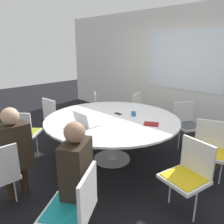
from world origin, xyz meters
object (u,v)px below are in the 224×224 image
Objects in this scene: chair_5 at (142,109)px; person_0 at (14,148)px; chair_6 at (101,107)px; laptop at (85,122)px; spiral_notebook at (151,124)px; coffee_cup at (133,114)px; chair_1 at (75,206)px; handbag at (208,156)px; chair_2 at (189,172)px; cell_phone at (118,114)px; chair_8 at (23,131)px; chair_7 at (55,115)px; person_1 at (75,171)px; chair_4 at (187,121)px; chair_3 at (210,147)px.

person_0 reaches higher than chair_5.
chair_6 is 1.84m from laptop.
coffee_cup reaches higher than spiral_notebook.
chair_1 is 2.37× the size of handbag.
laptop is (1.18, -1.39, 0.29)m from chair_6.
chair_2 is 1.63m from cell_phone.
laptop reaches higher than chair_8.
chair_7 is 3.32× the size of spiral_notebook.
person_1 is 8.33× the size of cell_phone.
chair_4 is 1.00× the size of chair_5.
cell_phone is at bearing 2.44° from chair_5.
coffee_cup reaches higher than handbag.
chair_1 and chair_7 have the same top height.
chair_3 is at bearing 71.58° from chair_4.
chair_4 is 1.00× the size of chair_6.
laptop is (-0.66, -1.87, 0.29)m from chair_4.
laptop is at bearing 23.20° from chair_2.
person_0 reaches higher than cell_phone.
chair_6 is 1.00× the size of chair_7.
person_0 reaches higher than coffee_cup.
chair_8 is at bearing 45.70° from chair_1.
chair_5 is at bearing 166.70° from handbag.
laptop is 0.97× the size of handbag.
chair_4 is at bearing 57.20° from cell_phone.
chair_5 is 2.45× the size of laptop.
spiral_notebook reaches higher than handbag.
chair_3 is at bearing -31.85° from person_0.
chair_8 is at bearing -69.01° from chair_7.
chair_3 is at bearing -71.35° from chair_2.
chair_2 is 2.89m from chair_6.
chair_1 and chair_4 have the same top height.
chair_4 reaches higher than handbag.
chair_6 reaches higher than spiral_notebook.
spiral_notebook is (1.10, -1.22, 0.24)m from chair_5.
person_0 is at bearing -117.18° from handbag.
laptop reaches higher than coffee_cup.
chair_1 is 1.42m from laptop.
chair_1 reaches higher than spiral_notebook.
chair_1 and chair_8 have the same top height.
coffee_cup is (-0.83, 1.80, 0.27)m from chair_1.
chair_6 is 3.32× the size of spiral_notebook.
chair_2 is (0.45, 1.22, 0.00)m from chair_1.
spiral_notebook is 0.48m from coffee_cup.
chair_6 is 2.45m from handbag.
cell_phone is at bearing 0.39° from chair_1.
chair_6 is 5.90× the size of cell_phone.
chair_1 and chair_3 have the same top height.
person_1 reaches higher than laptop.
chair_5 is 0.71× the size of person_1.
chair_2 is at bearing -63.70° from person_1.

